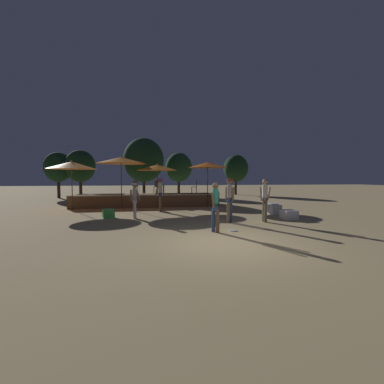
{
  "coord_description": "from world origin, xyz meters",
  "views": [
    {
      "loc": [
        -2.2,
        -7.0,
        1.88
      ],
      "look_at": [
        0.0,
        5.62,
        1.18
      ],
      "focal_mm": 24.0,
      "sensor_mm": 36.0,
      "label": 1
    }
  ],
  "objects_px": {
    "cube_seat_0": "(275,210)",
    "cube_seat_1": "(108,213)",
    "patio_umbrella_1": "(121,160)",
    "cube_seat_3": "(289,215)",
    "patio_umbrella_0": "(157,168)",
    "patio_umbrella_2": "(208,165)",
    "background_tree_4": "(58,167)",
    "background_tree_3": "(179,167)",
    "person_0": "(215,205)",
    "person_3": "(230,197)",
    "person_4": "(135,199)",
    "frisbee_disc": "(233,230)",
    "patio_umbrella_3": "(72,165)",
    "background_tree_2": "(236,168)",
    "background_tree_0": "(80,166)",
    "cube_seat_2": "(273,207)",
    "bistro_chair_1": "(136,186)",
    "person_1": "(265,198)",
    "bistro_chair_0": "(157,185)",
    "background_tree_1": "(144,160)",
    "person_2": "(160,192)",
    "bistro_chair_2": "(195,186)"
  },
  "relations": [
    {
      "from": "person_3",
      "to": "bistro_chair_1",
      "type": "xyz_separation_m",
      "value": [
        -4.19,
        7.31,
        0.31
      ]
    },
    {
      "from": "background_tree_0",
      "to": "background_tree_3",
      "type": "bearing_deg",
      "value": 6.6
    },
    {
      "from": "patio_umbrella_3",
      "to": "person_4",
      "type": "height_order",
      "value": "patio_umbrella_3"
    },
    {
      "from": "patio_umbrella_3",
      "to": "person_1",
      "type": "bearing_deg",
      "value": -31.45
    },
    {
      "from": "patio_umbrella_2",
      "to": "patio_umbrella_1",
      "type": "bearing_deg",
      "value": -179.9
    },
    {
      "from": "patio_umbrella_3",
      "to": "person_3",
      "type": "xyz_separation_m",
      "value": [
        7.73,
        -5.54,
        -1.55
      ]
    },
    {
      "from": "cube_seat_1",
      "to": "background_tree_0",
      "type": "xyz_separation_m",
      "value": [
        -4.38,
        13.1,
        2.79
      ]
    },
    {
      "from": "cube_seat_0",
      "to": "cube_seat_1",
      "type": "height_order",
      "value": "cube_seat_0"
    },
    {
      "from": "patio_umbrella_2",
      "to": "background_tree_3",
      "type": "height_order",
      "value": "background_tree_3"
    },
    {
      "from": "person_0",
      "to": "person_3",
      "type": "xyz_separation_m",
      "value": [
        1.1,
        1.78,
        0.13
      ]
    },
    {
      "from": "person_1",
      "to": "frisbee_disc",
      "type": "relative_size",
      "value": 6.98
    },
    {
      "from": "patio_umbrella_3",
      "to": "person_3",
      "type": "height_order",
      "value": "patio_umbrella_3"
    },
    {
      "from": "cube_seat_0",
      "to": "cube_seat_1",
      "type": "xyz_separation_m",
      "value": [
        -8.3,
        0.34,
        -0.04
      ]
    },
    {
      "from": "background_tree_1",
      "to": "background_tree_2",
      "type": "distance_m",
      "value": 10.68
    },
    {
      "from": "background_tree_1",
      "to": "bistro_chair_0",
      "type": "bearing_deg",
      "value": -82.07
    },
    {
      "from": "person_3",
      "to": "background_tree_4",
      "type": "relative_size",
      "value": 0.43
    },
    {
      "from": "patio_umbrella_3",
      "to": "cube_seat_1",
      "type": "xyz_separation_m",
      "value": [
        2.48,
        -3.3,
        -2.4
      ]
    },
    {
      "from": "person_4",
      "to": "frisbee_disc",
      "type": "bearing_deg",
      "value": 46.45
    },
    {
      "from": "patio_umbrella_0",
      "to": "cube_seat_1",
      "type": "xyz_separation_m",
      "value": [
        -2.47,
        -3.85,
        -2.33
      ]
    },
    {
      "from": "person_4",
      "to": "bistro_chair_1",
      "type": "xyz_separation_m",
      "value": [
        -0.19,
        5.54,
        0.46
      ]
    },
    {
      "from": "patio_umbrella_1",
      "to": "patio_umbrella_2",
      "type": "relative_size",
      "value": 1.08
    },
    {
      "from": "person_2",
      "to": "person_4",
      "type": "height_order",
      "value": "person_2"
    },
    {
      "from": "person_4",
      "to": "background_tree_3",
      "type": "height_order",
      "value": "background_tree_3"
    },
    {
      "from": "bistro_chair_1",
      "to": "background_tree_3",
      "type": "height_order",
      "value": "background_tree_3"
    },
    {
      "from": "background_tree_3",
      "to": "bistro_chair_0",
      "type": "bearing_deg",
      "value": -106.55
    },
    {
      "from": "cube_seat_3",
      "to": "patio_umbrella_1",
      "type": "bearing_deg",
      "value": 144.77
    },
    {
      "from": "background_tree_1",
      "to": "bistro_chair_2",
      "type": "bearing_deg",
      "value": -65.54
    },
    {
      "from": "patio_umbrella_2",
      "to": "background_tree_4",
      "type": "distance_m",
      "value": 15.47
    },
    {
      "from": "bistro_chair_0",
      "to": "cube_seat_3",
      "type": "bearing_deg",
      "value": -29.89
    },
    {
      "from": "cube_seat_3",
      "to": "bistro_chair_0",
      "type": "xyz_separation_m",
      "value": [
        -5.76,
        7.19,
        1.17
      ]
    },
    {
      "from": "cube_seat_3",
      "to": "bistro_chair_2",
      "type": "bearing_deg",
      "value": 116.97
    },
    {
      "from": "patio_umbrella_0",
      "to": "background_tree_3",
      "type": "relative_size",
      "value": 0.62
    },
    {
      "from": "bistro_chair_0",
      "to": "cube_seat_2",
      "type": "bearing_deg",
      "value": -9.87
    },
    {
      "from": "bistro_chair_0",
      "to": "background_tree_1",
      "type": "bearing_deg",
      "value": 119.35
    },
    {
      "from": "cube_seat_2",
      "to": "background_tree_4",
      "type": "xyz_separation_m",
      "value": [
        -15.5,
        12.07,
        2.7
      ]
    },
    {
      "from": "patio_umbrella_1",
      "to": "cube_seat_3",
      "type": "distance_m",
      "value": 10.14
    },
    {
      "from": "patio_umbrella_1",
      "to": "person_0",
      "type": "relative_size",
      "value": 1.88
    },
    {
      "from": "cube_seat_2",
      "to": "patio_umbrella_1",
      "type": "bearing_deg",
      "value": 164.42
    },
    {
      "from": "person_0",
      "to": "cube_seat_0",
      "type": "bearing_deg",
      "value": 84.71
    },
    {
      "from": "background_tree_4",
      "to": "patio_umbrella_1",
      "type": "bearing_deg",
      "value": -55.26
    },
    {
      "from": "patio_umbrella_1",
      "to": "cube_seat_1",
      "type": "bearing_deg",
      "value": -93.83
    },
    {
      "from": "cube_seat_0",
      "to": "cube_seat_3",
      "type": "distance_m",
      "value": 1.5
    },
    {
      "from": "cube_seat_2",
      "to": "background_tree_2",
      "type": "relative_size",
      "value": 0.1
    },
    {
      "from": "person_1",
      "to": "cube_seat_1",
      "type": "bearing_deg",
      "value": -109.57
    },
    {
      "from": "bistro_chair_0",
      "to": "bistro_chair_2",
      "type": "xyz_separation_m",
      "value": [
        2.56,
        -0.91,
        0.0
      ]
    },
    {
      "from": "patio_umbrella_2",
      "to": "bistro_chair_1",
      "type": "xyz_separation_m",
      "value": [
        -4.67,
        1.27,
        -1.36
      ]
    },
    {
      "from": "patio_umbrella_0",
      "to": "background_tree_1",
      "type": "height_order",
      "value": "background_tree_1"
    },
    {
      "from": "cube_seat_3",
      "to": "background_tree_3",
      "type": "distance_m",
      "value": 16.57
    },
    {
      "from": "patio_umbrella_1",
      "to": "bistro_chair_2",
      "type": "distance_m",
      "value": 5.08
    },
    {
      "from": "patio_umbrella_3",
      "to": "background_tree_2",
      "type": "bearing_deg",
      "value": 40.02
    }
  ]
}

